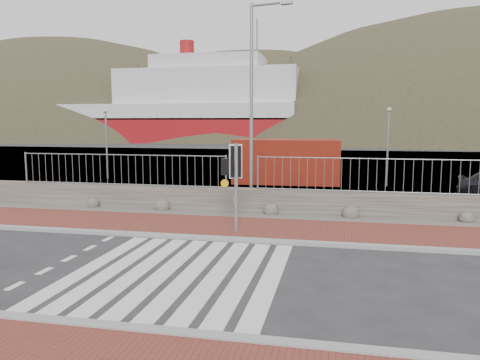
% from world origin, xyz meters
% --- Properties ---
extents(ground, '(220.00, 220.00, 0.00)m').
position_xyz_m(ground, '(0.00, 0.00, 0.00)').
color(ground, '#28282B').
rests_on(ground, ground).
extents(sidewalk_far, '(40.00, 3.00, 0.08)m').
position_xyz_m(sidewalk_far, '(0.00, 4.50, 0.04)').
color(sidewalk_far, brown).
rests_on(sidewalk_far, ground).
extents(kerb_near, '(40.00, 0.25, 0.12)m').
position_xyz_m(kerb_near, '(0.00, -3.00, 0.05)').
color(kerb_near, gray).
rests_on(kerb_near, ground).
extents(kerb_far, '(40.00, 0.25, 0.12)m').
position_xyz_m(kerb_far, '(0.00, 3.00, 0.05)').
color(kerb_far, gray).
rests_on(kerb_far, ground).
extents(zebra_crossing, '(4.62, 5.60, 0.01)m').
position_xyz_m(zebra_crossing, '(-0.00, 0.00, 0.01)').
color(zebra_crossing, silver).
rests_on(zebra_crossing, ground).
extents(gravel_strip, '(40.00, 1.50, 0.06)m').
position_xyz_m(gravel_strip, '(0.00, 6.50, 0.03)').
color(gravel_strip, '#59544C').
rests_on(gravel_strip, ground).
extents(stone_wall, '(40.00, 0.60, 0.90)m').
position_xyz_m(stone_wall, '(0.00, 7.30, 0.45)').
color(stone_wall, '#4E4740').
rests_on(stone_wall, ground).
extents(railing, '(18.07, 0.07, 1.22)m').
position_xyz_m(railing, '(0.00, 7.15, 1.82)').
color(railing, gray).
rests_on(railing, stone_wall).
extents(quay, '(120.00, 40.00, 0.50)m').
position_xyz_m(quay, '(0.00, 27.90, 0.00)').
color(quay, '#4C4C4F').
rests_on(quay, ground).
extents(water, '(220.00, 50.00, 0.05)m').
position_xyz_m(water, '(0.00, 62.90, 0.00)').
color(water, '#3F4C54').
rests_on(water, ground).
extents(ferry, '(50.00, 16.00, 20.00)m').
position_xyz_m(ferry, '(-24.65, 67.90, 5.36)').
color(ferry, maroon).
rests_on(ferry, ground).
extents(hills_backdrop, '(254.00, 90.00, 100.00)m').
position_xyz_m(hills_backdrop, '(6.74, 87.90, -23.05)').
color(hills_backdrop, '#2E301D').
rests_on(hills_backdrop, ground).
extents(traffic_signal_far, '(0.67, 0.40, 2.74)m').
position_xyz_m(traffic_signal_far, '(0.48, 3.80, 1.98)').
color(traffic_signal_far, gray).
rests_on(traffic_signal_far, ground).
extents(streetlight, '(1.63, 0.49, 7.75)m').
position_xyz_m(streetlight, '(0.31, 8.07, 4.36)').
color(streetlight, gray).
rests_on(streetlight, ground).
extents(shipping_container, '(5.87, 2.61, 2.41)m').
position_xyz_m(shipping_container, '(0.67, 16.16, 1.21)').
color(shipping_container, maroon).
rests_on(shipping_container, ground).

